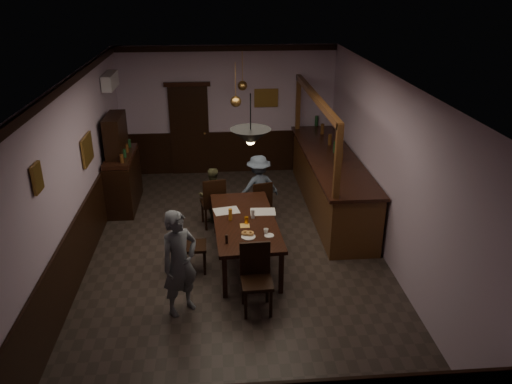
{
  "coord_description": "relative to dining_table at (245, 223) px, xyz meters",
  "views": [
    {
      "loc": [
        -0.26,
        -7.42,
        4.42
      ],
      "look_at": [
        0.35,
        0.04,
        1.15
      ],
      "focal_mm": 35.0,
      "sensor_mm": 36.0,
      "label": 1
    }
  ],
  "objects": [
    {
      "name": "door_back",
      "position": [
        -1.05,
        4.11,
        0.36
      ],
      "size": [
        0.9,
        0.06,
        2.1
      ],
      "primitive_type": "cube",
      "color": "black",
      "rests_on": "ground"
    },
    {
      "name": "beer_glass",
      "position": [
        -0.23,
        0.01,
        0.16
      ],
      "size": [
        0.06,
        0.06,
        0.2
      ],
      "primitive_type": "cylinder",
      "color": "#BF721E",
      "rests_on": "dining_table"
    },
    {
      "name": "picture_back",
      "position": [
        0.75,
        4.12,
        1.11
      ],
      "size": [
        0.55,
        0.04,
        0.42
      ],
      "color": "olive",
      "rests_on": "ground"
    },
    {
      "name": "soda_can",
      "position": [
        0.02,
        -0.14,
        0.12
      ],
      "size": [
        0.07,
        0.07,
        0.12
      ],
      "primitive_type": "cylinder",
      "color": "orange",
      "rests_on": "dining_table"
    },
    {
      "name": "chair_far_right",
      "position": [
        0.39,
        1.3,
        -0.21
      ],
      "size": [
        0.45,
        0.45,
        0.88
      ],
      "rotation": [
        0.0,
        0.0,
        3.36
      ],
      "color": "black",
      "rests_on": "ground"
    },
    {
      "name": "person_standing",
      "position": [
        -0.98,
        -1.31,
        0.1
      ],
      "size": [
        0.68,
        0.65,
        1.56
      ],
      "primitive_type": "imported",
      "rotation": [
        0.0,
        0.0,
        0.68
      ],
      "color": "slate",
      "rests_on": "ground"
    },
    {
      "name": "bar_counter",
      "position": [
        1.84,
        1.91,
        -0.09
      ],
      "size": [
        0.98,
        4.22,
        2.37
      ],
      "color": "#462412",
      "rests_on": "ground"
    },
    {
      "name": "dining_table",
      "position": [
        0.0,
        0.0,
        0.0
      ],
      "size": [
        1.12,
        2.25,
        0.75
      ],
      "rotation": [
        0.0,
        0.0,
        0.06
      ],
      "color": "black",
      "rests_on": "ground"
    },
    {
      "name": "pendant_brass_mid",
      "position": [
        -0.05,
        1.71,
        1.61
      ],
      "size": [
        0.2,
        0.2,
        0.81
      ],
      "color": "#BF8C3F",
      "rests_on": "ground"
    },
    {
      "name": "person_seated_left",
      "position": [
        -0.54,
        1.52,
        -0.14
      ],
      "size": [
        0.63,
        0.55,
        1.09
      ],
      "primitive_type": "imported",
      "rotation": [
        0.0,
        0.0,
        3.44
      ],
      "color": "brown",
      "rests_on": "ground"
    },
    {
      "name": "chair_near",
      "position": [
        0.08,
        -1.32,
        -0.14
      ],
      "size": [
        0.45,
        0.45,
        1.0
      ],
      "rotation": [
        0.0,
        0.0,
        0.05
      ],
      "color": "black",
      "rests_on": "ground"
    },
    {
      "name": "picture_left_small",
      "position": [
        -2.61,
        -1.44,
        1.46
      ],
      "size": [
        0.04,
        0.28,
        0.36
      ],
      "color": "olive",
      "rests_on": "ground"
    },
    {
      "name": "picture_left_large",
      "position": [
        -2.61,
        0.96,
        1.01
      ],
      "size": [
        0.04,
        0.62,
        0.48
      ],
      "color": "olive",
      "rests_on": "ground"
    },
    {
      "name": "newspaper_right",
      "position": [
        0.32,
        0.26,
        0.07
      ],
      "size": [
        0.43,
        0.32,
        0.01
      ],
      "primitive_type": "cube",
      "rotation": [
        0.0,
        0.0,
        -0.05
      ],
      "color": "silver",
      "rests_on": "dining_table"
    },
    {
      "name": "pendant_iron",
      "position": [
        0.05,
        -0.8,
        1.72
      ],
      "size": [
        0.56,
        0.56,
        0.7
      ],
      "color": "black",
      "rests_on": "ground"
    },
    {
      "name": "pastry_ring_b",
      "position": [
        0.05,
        -0.53,
        0.1
      ],
      "size": [
        0.13,
        0.13,
        0.04
      ],
      "primitive_type": "torus",
      "color": "#C68C47",
      "rests_on": "pastry_plate"
    },
    {
      "name": "sideboard",
      "position": [
        -2.36,
        2.36,
        0.08
      ],
      "size": [
        0.52,
        1.45,
        1.92
      ],
      "color": "black",
      "rests_on": "ground"
    },
    {
      "name": "chair_side",
      "position": [
        -0.91,
        -0.25,
        -0.17
      ],
      "size": [
        0.41,
        0.41,
        0.94
      ],
      "rotation": [
        0.0,
        0.0,
        1.59
      ],
      "color": "black",
      "rests_on": "ground"
    },
    {
      "name": "water_glass",
      "position": [
        0.14,
        0.06,
        0.14
      ],
      "size": [
        0.06,
        0.06,
        0.15
      ],
      "primitive_type": "cylinder",
      "color": "silver",
      "rests_on": "dining_table"
    },
    {
      "name": "pastry_ring_a",
      "position": [
        -0.02,
        -0.52,
        0.1
      ],
      "size": [
        0.13,
        0.13,
        0.04
      ],
      "primitive_type": "torus",
      "color": "#C68C47",
      "rests_on": "pastry_plate"
    },
    {
      "name": "pastry_plate",
      "position": [
        0.02,
        -0.59,
        0.07
      ],
      "size": [
        0.22,
        0.22,
        0.01
      ],
      "primitive_type": "cylinder",
      "color": "white",
      "rests_on": "dining_table"
    },
    {
      "name": "room",
      "position": [
        -0.15,
        0.16,
        0.81
      ],
      "size": [
        5.01,
        8.01,
        3.01
      ],
      "color": "#2D2621",
      "rests_on": "ground"
    },
    {
      "name": "napkin",
      "position": [
        -0.01,
        -0.21,
        0.07
      ],
      "size": [
        0.16,
        0.16,
        0.0
      ],
      "primitive_type": "cube",
      "rotation": [
        0.0,
        0.0,
        0.06
      ],
      "color": "#ECB757",
      "rests_on": "dining_table"
    },
    {
      "name": "pepper_mill",
      "position": [
        -0.31,
        -0.75,
        0.13
      ],
      "size": [
        0.04,
        0.04,
        0.14
      ],
      "primitive_type": "cylinder",
      "color": "black",
      "rests_on": "dining_table"
    },
    {
      "name": "coffee_cup",
      "position": [
        0.3,
        -0.51,
        0.11
      ],
      "size": [
        0.08,
        0.08,
        0.07
      ],
      "primitive_type": "imported",
      "rotation": [
        0.0,
        0.0,
        0.06
      ],
      "color": "white",
      "rests_on": "saucer"
    },
    {
      "name": "person_seated_right",
      "position": [
        0.36,
        1.57,
        -0.04
      ],
      "size": [
        0.94,
        0.7,
        1.29
      ],
      "primitive_type": "imported",
      "rotation": [
        0.0,
        0.0,
        3.44
      ],
      "color": "slate",
      "rests_on": "ground"
    },
    {
      "name": "ac_unit",
      "position": [
        -2.53,
        3.06,
        1.76
      ],
      "size": [
        0.2,
        0.85,
        0.3
      ],
      "color": "white",
      "rests_on": "ground"
    },
    {
      "name": "chair_far_left",
      "position": [
        -0.51,
        1.24,
        -0.14
      ],
      "size": [
        0.51,
        0.51,
        1.0
      ],
      "rotation": [
        0.0,
        0.0,
        3.34
      ],
      "color": "black",
      "rests_on": "ground"
    },
    {
      "name": "pendant_brass_far",
      "position": [
        0.15,
        3.11,
        1.61
      ],
      "size": [
        0.2,
        0.2,
        0.81
      ],
      "color": "#BF8C3F",
      "rests_on": "ground"
    },
    {
      "name": "saucer",
      "position": [
        0.34,
        -0.58,
        0.07
      ],
      "size": [
        0.15,
        0.15,
        0.01
      ],
      "primitive_type": "cylinder",
      "color": "white",
      "rests_on": "dining_table"
    },
    {
      "name": "newspaper_left",
      "position": [
        -0.29,
        0.35,
        0.07
      ],
      "size": [
        0.47,
        0.38,
        0.01
      ],
      "primitive_type": "cube",
      "rotation": [
        0.0,
        0.0,
        0.2
      ],
      "color": "silver",
      "rests_on": "dining_table"
    }
  ]
}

